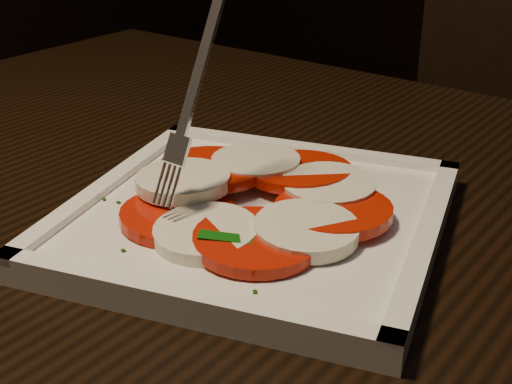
{
  "coord_description": "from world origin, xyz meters",
  "views": [
    {
      "loc": [
        0.16,
        -0.54,
        1.0
      ],
      "look_at": [
        -0.11,
        -0.15,
        0.78
      ],
      "focal_mm": 50.0,
      "sensor_mm": 36.0,
      "label": 1
    }
  ],
  "objects": [
    {
      "name": "table",
      "position": [
        -0.08,
        -0.12,
        0.65
      ],
      "size": [
        1.24,
        0.86,
        0.75
      ],
      "rotation": [
        0.0,
        0.0,
        -0.05
      ],
      "color": "black",
      "rests_on": "ground"
    },
    {
      "name": "plate",
      "position": [
        -0.11,
        -0.15,
        0.76
      ],
      "size": [
        0.32,
        0.32,
        0.01
      ],
      "primitive_type": "cube",
      "rotation": [
        0.0,
        0.0,
        0.24
      ],
      "color": "white",
      "rests_on": "table"
    },
    {
      "name": "fork",
      "position": [
        -0.14,
        -0.17,
        0.86
      ],
      "size": [
        0.03,
        0.08,
        0.15
      ],
      "primitive_type": null,
      "rotation": [
        0.0,
        0.0,
        -0.05
      ],
      "color": "white",
      "rests_on": "caprese_salad"
    },
    {
      "name": "caprese_salad",
      "position": [
        -0.11,
        -0.15,
        0.77
      ],
      "size": [
        0.22,
        0.22,
        0.02
      ],
      "color": "red",
      "rests_on": "plate"
    }
  ]
}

